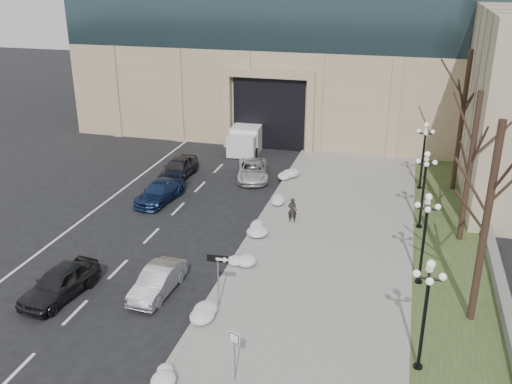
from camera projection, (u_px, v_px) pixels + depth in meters
sidewalk at (325, 257)px, 30.18m from camera, size 9.00×40.00×0.12m
curb at (243, 246)px, 31.27m from camera, size 0.30×40.00×0.14m
grass_strip at (453, 273)px, 28.62m from camera, size 4.00×40.00×0.10m
stone_wall at (492, 254)px, 29.81m from camera, size 0.50×30.00×0.70m
car_a at (60, 283)px, 26.39m from camera, size 2.39×4.55×1.48m
car_b at (158, 281)px, 26.72m from camera, size 1.54×3.94×1.28m
car_c at (160, 192)px, 37.19m from camera, size 2.33×4.66×1.30m
car_d at (253, 170)px, 41.08m from camera, size 3.24×4.99×1.28m
car_e at (178, 168)px, 41.25m from camera, size 1.79×4.43×1.51m
pedestrian at (292, 210)px, 33.84m from camera, size 0.59×0.43×1.52m
box_truck at (249, 136)px, 47.94m from camera, size 2.68×6.73×2.10m
one_way_sign at (221, 266)px, 24.87m from camera, size 1.01×0.28×2.71m
keep_sign at (234, 346)px, 20.66m from camera, size 0.46×0.17×2.18m
snow_clump_b at (167, 376)px, 21.08m from camera, size 1.10×1.60×0.36m
snow_clump_c at (204, 311)px, 25.06m from camera, size 1.10×1.60×0.36m
snow_clump_d at (243, 261)px, 29.24m from camera, size 1.10×1.60×0.36m
snow_clump_e at (258, 231)px, 32.57m from camera, size 1.10×1.60×0.36m
snow_clump_f at (280, 200)px, 36.80m from camera, size 1.10×1.60×0.36m
snow_clump_g at (288, 176)px, 41.02m from camera, size 1.10×1.60×0.36m
lamppost_a at (426, 301)px, 20.73m from camera, size 1.18×1.18×4.76m
lamppost_b at (425, 227)px, 26.56m from camera, size 1.18×1.18×4.76m
lamppost_c at (424, 180)px, 32.38m from camera, size 1.18×1.18×4.76m
lamppost_d at (424, 147)px, 38.21m from camera, size 1.18×1.18×4.76m
tree_near at (490, 197)px, 22.76m from camera, size 3.20×3.20×9.00m
tree_mid at (473, 147)px, 30.05m from camera, size 3.20×3.20×8.50m
tree_far at (464, 102)px, 36.98m from camera, size 3.20×3.20×9.50m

